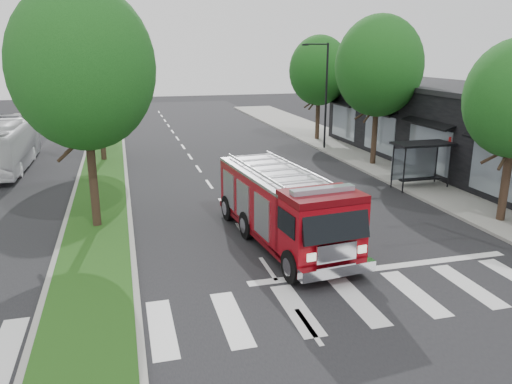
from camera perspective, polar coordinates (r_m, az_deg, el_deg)
ground at (r=17.95m, az=1.39°, el=-8.76°), size 140.00×140.00×0.00m
sidewalk_right at (r=31.73m, az=18.14°, el=1.61°), size 5.00×80.00×0.15m
median at (r=34.46m, az=-17.02°, el=2.80°), size 3.00×50.00×0.15m
storefront_row at (r=33.94m, az=24.91°, el=6.00°), size 8.00×30.00×5.00m
bus_shelter at (r=29.11m, az=18.28°, el=4.32°), size 3.20×1.60×2.61m
tree_right_mid at (r=33.77m, az=13.87°, el=13.78°), size 5.60×5.60×9.72m
tree_right_far at (r=42.83m, az=7.23°, el=13.60°), size 5.00×5.00×8.73m
tree_median_near at (r=21.67m, az=-19.19°, el=13.27°), size 5.80×5.80×10.16m
tree_median_far at (r=35.66m, az=-17.80°, el=13.59°), size 5.60×5.60×9.72m
streetlight_right_far at (r=38.78m, az=7.83°, el=11.33°), size 2.11×0.20×8.00m
fire_engine at (r=19.87m, az=3.14°, el=-1.70°), size 3.57×9.17×3.10m
city_bus at (r=36.41m, az=-26.65°, el=4.85°), size 2.64×11.13×3.10m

